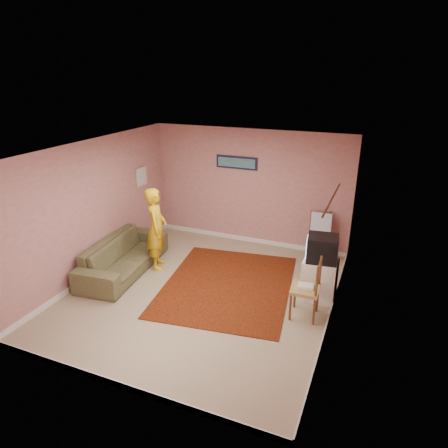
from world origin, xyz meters
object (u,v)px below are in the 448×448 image
at_px(crt_tv, 322,248).
at_px(sofa, 124,256).
at_px(person, 157,229).
at_px(tv_cabinet, 319,279).
at_px(chair_a, 320,232).
at_px(chair_b, 306,282).

bearing_deg(crt_tv, sofa, 179.92).
distance_m(crt_tv, person, 3.22).
distance_m(tv_cabinet, person, 3.26).
bearing_deg(chair_a, chair_b, -99.47).
relative_size(sofa, person, 1.37).
relative_size(crt_tv, sofa, 0.25).
relative_size(tv_cabinet, person, 0.44).
bearing_deg(tv_cabinet, person, -179.05).
bearing_deg(chair_b, crt_tv, 167.78).
bearing_deg(chair_b, sofa, -95.39).
xyz_separation_m(crt_tv, chair_a, (-0.27, 1.55, -0.33)).
xyz_separation_m(crt_tv, person, (-3.22, -0.05, -0.12)).
bearing_deg(person, crt_tv, -114.04).
distance_m(chair_b, person, 3.17).
height_order(chair_b, person, person).
xyz_separation_m(crt_tv, chair_b, (-0.12, -0.66, -0.32)).
xyz_separation_m(tv_cabinet, chair_a, (-0.27, 1.55, 0.25)).
relative_size(chair_a, sofa, 0.24).
relative_size(chair_a, person, 0.33).
xyz_separation_m(chair_a, person, (-2.95, -1.60, 0.22)).
xyz_separation_m(tv_cabinet, chair_b, (-0.12, -0.67, 0.26)).
height_order(tv_cabinet, chair_a, chair_a).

